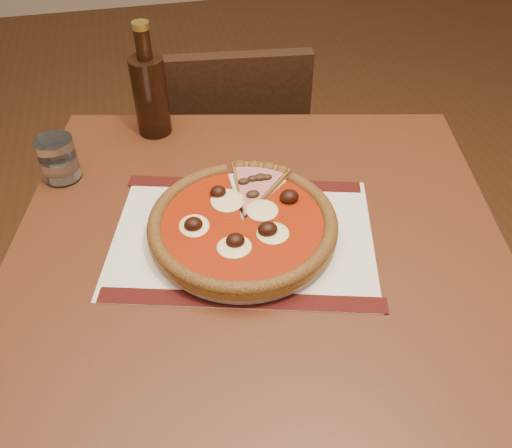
{
  "coord_description": "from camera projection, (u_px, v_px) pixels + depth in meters",
  "views": [
    {
      "loc": [
        -0.43,
        -0.71,
        1.36
      ],
      "look_at": [
        -0.29,
        -0.09,
        0.78
      ],
      "focal_mm": 38.0,
      "sensor_mm": 36.0,
      "label": 1
    }
  ],
  "objects": [
    {
      "name": "table",
      "position": [
        259.0,
        287.0,
        0.94
      ],
      "size": [
        0.96,
        0.96,
        0.75
      ],
      "rotation": [
        0.0,
        0.0,
        -0.22
      ],
      "color": "#562914",
      "rests_on": "ground"
    },
    {
      "name": "placemat",
      "position": [
        243.0,
        236.0,
        0.88
      ],
      "size": [
        0.49,
        0.4,
        0.0
      ],
      "primitive_type": "cube",
      "rotation": [
        0.0,
        0.0,
        -0.27
      ],
      "color": "beige",
      "rests_on": "table"
    },
    {
      "name": "plate",
      "position": [
        243.0,
        232.0,
        0.88
      ],
      "size": [
        0.29,
        0.29,
        0.02
      ],
      "primitive_type": "cylinder",
      "color": "white",
      "rests_on": "placemat"
    },
    {
      "name": "water_glass",
      "position": [
        58.0,
        159.0,
        0.97
      ],
      "size": [
        0.07,
        0.07,
        0.08
      ],
      "primitive_type": "cylinder",
      "rotation": [
        0.0,
        0.0,
        0.1
      ],
      "color": "white",
      "rests_on": "table"
    },
    {
      "name": "ham_slice",
      "position": [
        265.0,
        186.0,
        0.94
      ],
      "size": [
        0.11,
        0.15,
        0.02
      ],
      "rotation": [
        0.0,
        0.0,
        1.15
      ],
      "color": "#AF742A",
      "rests_on": "plate"
    },
    {
      "name": "bottle",
      "position": [
        150.0,
        92.0,
        1.06
      ],
      "size": [
        0.07,
        0.07,
        0.23
      ],
      "color": "black",
      "rests_on": "table"
    },
    {
      "name": "pizza",
      "position": [
        243.0,
        223.0,
        0.86
      ],
      "size": [
        0.3,
        0.3,
        0.04
      ],
      "color": "#AF742A",
      "rests_on": "plate"
    },
    {
      "name": "chair_far",
      "position": [
        228.0,
        161.0,
        1.51
      ],
      "size": [
        0.43,
        0.43,
        0.83
      ],
      "rotation": [
        0.0,
        0.0,
        3.03
      ],
      "color": "black",
      "rests_on": "ground"
    }
  ]
}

